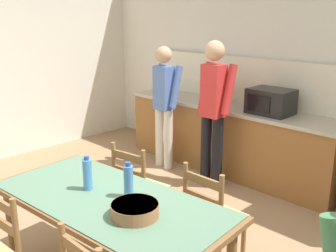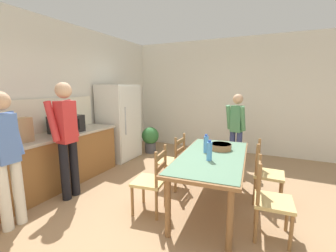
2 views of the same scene
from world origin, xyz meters
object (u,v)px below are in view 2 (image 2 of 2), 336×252
Objects in this scene: chair_side_near_left at (270,200)px; person_by_table at (236,127)px; paper_bag at (22,130)px; chair_side_near_right at (266,173)px; microwave at (67,124)px; serving_bowl at (221,146)px; chair_side_far_right at (173,162)px; bottle_near_centre at (209,151)px; bottle_off_centre at (206,144)px; refrigerator at (119,122)px; person_at_sink at (6,154)px; dining_table at (212,161)px; chair_side_far_left at (152,181)px; potted_plant at (150,138)px; person_at_counter at (66,135)px.

person_by_table reaches higher than chair_side_near_left.
paper_bag is 3.62m from chair_side_near_right.
microwave is 2.67m from serving_bowl.
chair_side_near_right is (0.15, -0.66, -0.37)m from serving_bowl.
bottle_near_centre is at bearing 52.77° from chair_side_far_right.
microwave reaches higher than bottle_off_centre.
refrigerator is 1.06× the size of person_at_sink.
serving_bowl is at bearing -2.12° from bottle_near_centre.
person_by_table is at bearing -0.26° from serving_bowl.
bottle_off_centre is (0.08, 0.12, 0.21)m from dining_table.
chair_side_far_left is at bearing 125.06° from chair_side_near_right.
person_at_sink reaches higher than potted_plant.
dining_table reaches higher than potted_plant.
bottle_near_centre is (-0.23, -0.02, 0.21)m from dining_table.
person_by_table is (3.28, -2.11, -0.05)m from person_at_sink.
chair_side_far_right is at bearing 60.96° from chair_side_near_left.
person_at_sink is (-1.26, 2.08, 0.04)m from bottle_near_centre.
chair_side_far_left is at bearing 137.76° from serving_bowl.
bottle_near_centre reaches higher than chair_side_far_right.
person_at_sink is (-1.58, 1.95, 0.04)m from bottle_off_centre.
person_at_counter is at bearing 115.36° from serving_bowl.
bottle_near_centre is at bearing -148.81° from person_at_sink.
microwave reaches higher than chair_side_far_left.
dining_table is 0.31m from bottle_near_centre.
person_by_table is at bearing -1.48° from dining_table.
chair_side_far_right is 1.36× the size of potted_plant.
dining_table is 7.18× the size of bottle_off_centre.
person_by_table is at bearing -52.82° from microwave.
dining_table is 2.13× the size of chair_side_far_left.
paper_bag is at bearing 111.04° from dining_table.
person_at_sink is at bearing 126.08° from chair_side_near_right.
paper_bag is 2.92m from serving_bowl.
potted_plant is (1.48, 2.81, -0.06)m from chair_side_near_right.
person_at_sink is (-2.75, -0.48, 0.06)m from refrigerator.
chair_side_far_left is (-0.81, 0.73, -0.37)m from serving_bowl.
bottle_off_centre is 0.84× the size of serving_bowl.
potted_plant is (2.62, 0.07, -0.60)m from person_at_counter.
serving_bowl is at bearing -32.25° from bottle_off_centre.
potted_plant is at bearing -11.70° from microwave.
person_at_sink reaches higher than bottle_off_centre.
paper_bag is 2.03m from chair_side_far_left.
person_at_sink is at bearing -136.18° from paper_bag.
serving_bowl is at bearing -63.12° from paper_bag.
paper_bag reaches higher than bottle_near_centre.
potted_plant is at bearing -157.55° from chair_side_far_left.
refrigerator is at bearing -116.73° from chair_side_far_right.
chair_side_far_left is 0.52× the size of person_at_counter.
bottle_off_centre is 2.79m from potted_plant.
person_at_sink is (-1.86, 1.30, 0.48)m from chair_side_far_right.
refrigerator is 3.36m from chair_side_near_right.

